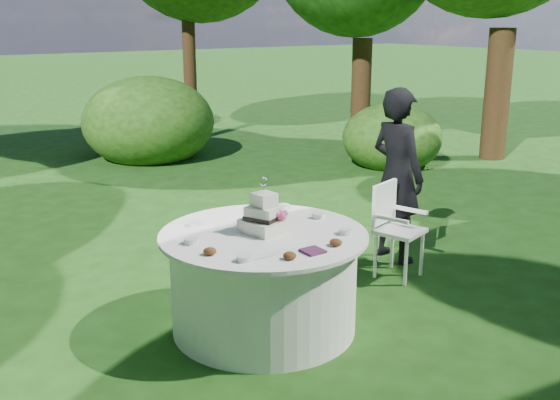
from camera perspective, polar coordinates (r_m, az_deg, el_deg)
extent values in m
plane|color=#19390F|center=(5.17, -1.39, -11.00)|extent=(80.00, 80.00, 0.00)
cube|color=#4C2040|center=(4.48, 2.87, -4.45)|extent=(0.14, 0.14, 0.02)
ellipsoid|color=white|center=(4.42, -1.12, -4.77)|extent=(0.48, 0.07, 0.01)
imported|color=black|center=(6.39, 10.15, 2.12)|extent=(0.42, 0.63, 1.69)
cylinder|color=white|center=(5.01, -1.42, -7.22)|extent=(1.40, 1.40, 0.74)
cylinder|color=white|center=(4.87, -1.45, -3.05)|extent=(1.56, 1.56, 0.03)
cube|color=beige|center=(4.89, -1.39, -2.20)|extent=(0.35, 0.35, 0.10)
cube|color=beige|center=(4.86, -1.40, -1.08)|extent=(0.29, 0.29, 0.10)
cube|color=white|center=(4.83, -1.40, 0.06)|extent=(0.17, 0.17, 0.10)
cube|color=black|center=(4.87, -1.39, -1.47)|extent=(0.31, 0.31, 0.03)
sphere|color=#D63F7C|center=(4.82, 0.11, -1.37)|extent=(0.08, 0.08, 0.08)
cylinder|color=white|center=(4.81, -1.41, 0.92)|extent=(0.01, 0.01, 0.05)
torus|color=silver|center=(4.79, -1.42, 1.62)|extent=(0.07, 0.02, 0.07)
cube|color=silver|center=(6.05, 10.40, -2.68)|extent=(0.47, 0.47, 0.04)
cube|color=white|center=(6.06, 9.07, -0.22)|extent=(0.38, 0.14, 0.38)
cylinder|color=silver|center=(5.93, 10.89, -5.45)|extent=(0.03, 0.03, 0.42)
cylinder|color=white|center=(6.19, 12.23, -4.61)|extent=(0.03, 0.03, 0.42)
cylinder|color=white|center=(6.07, 8.31, -4.83)|extent=(0.03, 0.03, 0.42)
cylinder|color=white|center=(6.32, 9.73, -4.04)|extent=(0.03, 0.03, 0.42)
cube|color=silver|center=(5.85, 9.63, -1.64)|extent=(0.13, 0.34, 0.03)
cube|color=silver|center=(6.16, 11.27, -0.84)|extent=(0.13, 0.34, 0.03)
cylinder|color=white|center=(5.07, -7.43, -2.03)|extent=(0.10, 0.10, 0.04)
cylinder|color=white|center=(4.32, -3.14, -5.09)|extent=(0.10, 0.10, 0.04)
cylinder|color=white|center=(5.23, 3.37, -1.36)|extent=(0.10, 0.10, 0.04)
cylinder|color=white|center=(4.86, 5.71, -2.73)|extent=(0.10, 0.10, 0.04)
cylinder|color=white|center=(5.46, 0.32, -0.59)|extent=(0.10, 0.10, 0.04)
cylinder|color=white|center=(4.67, -7.76, -3.58)|extent=(0.10, 0.10, 0.04)
ellipsoid|color=#562D16|center=(4.61, 4.88, -3.69)|extent=(0.09, 0.09, 0.05)
ellipsoid|color=#562D16|center=(4.45, -6.12, -4.45)|extent=(0.09, 0.09, 0.05)
ellipsoid|color=#562D16|center=(5.39, -0.82, -0.76)|extent=(0.09, 0.09, 0.05)
ellipsoid|color=#562D16|center=(4.35, 0.85, -4.86)|extent=(0.09, 0.09, 0.05)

